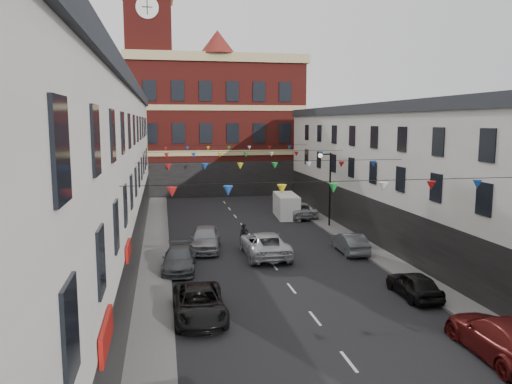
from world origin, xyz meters
TOP-DOWN VIEW (x-y plane):
  - ground at (0.00, 0.00)m, footprint 160.00×160.00m
  - pavement_left at (-6.90, 2.00)m, footprint 1.80×64.00m
  - pavement_right at (6.90, 2.00)m, footprint 1.80×64.00m
  - terrace_left at (-11.78, 1.00)m, footprint 8.40×56.00m
  - terrace_right at (11.78, 1.00)m, footprint 8.40×56.00m
  - civic_building at (0.00, 37.95)m, footprint 20.60×13.30m
  - clock_tower at (-7.50, 35.00)m, footprint 5.60×5.60m
  - distant_hill at (-4.00, 62.00)m, footprint 40.00×14.00m
  - street_lamp at (6.55, 14.00)m, footprint 1.10×0.36m
  - car_left_c at (-4.90, -3.05)m, footprint 2.19×4.75m
  - car_left_d at (-5.50, 4.28)m, footprint 2.25×4.66m
  - car_left_e at (-3.65, 8.48)m, footprint 2.54×4.96m
  - car_right_c at (5.50, -8.70)m, footprint 2.32×5.28m
  - car_right_d at (5.50, -2.32)m, footprint 1.54×3.75m
  - car_right_e at (5.50, 6.12)m, footprint 1.52×4.05m
  - car_right_f at (5.50, 18.51)m, footprint 2.48×5.02m
  - moving_car at (-0.10, 6.32)m, footprint 2.61×5.63m
  - white_van at (4.44, 18.88)m, footprint 2.14×4.74m
  - pedestrian at (-1.04, 8.66)m, footprint 0.63×0.45m

SIDE VIEW (x-z plane):
  - ground at x=0.00m, z-range 0.00..0.00m
  - pavement_left at x=-6.90m, z-range 0.00..0.15m
  - pavement_right at x=6.90m, z-range 0.00..0.15m
  - car_right_d at x=5.50m, z-range 0.00..1.27m
  - car_left_d at x=-5.50m, z-range 0.00..1.31m
  - car_left_c at x=-4.90m, z-range 0.00..1.32m
  - car_right_e at x=5.50m, z-range 0.00..1.32m
  - car_right_f at x=5.50m, z-range 0.00..1.37m
  - car_right_c at x=5.50m, z-range 0.00..1.51m
  - moving_car at x=-0.10m, z-range 0.00..1.56m
  - car_left_e at x=-3.65m, z-range 0.00..1.62m
  - pedestrian at x=-1.04m, z-range 0.00..1.64m
  - white_van at x=4.44m, z-range 0.00..2.04m
  - street_lamp at x=6.55m, z-range 0.90..6.90m
  - terrace_right at x=11.78m, z-range 0.00..9.70m
  - distant_hill at x=-4.00m, z-range 0.00..10.00m
  - terrace_left at x=-11.78m, z-range 0.00..10.70m
  - civic_building at x=0.00m, z-range -1.11..17.39m
  - clock_tower at x=-7.50m, z-range -0.07..29.93m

